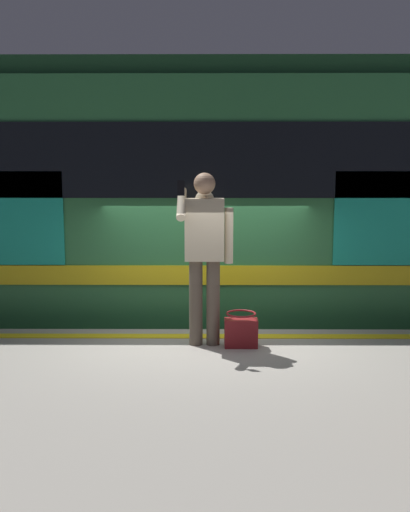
% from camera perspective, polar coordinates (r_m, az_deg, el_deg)
% --- Properties ---
extents(ground_plane, '(24.03, 24.03, 0.00)m').
position_cam_1_polar(ground_plane, '(7.00, 0.04, -16.08)').
color(ground_plane, '#4C4742').
extents(platform, '(14.66, 4.00, 1.10)m').
position_cam_1_polar(platform, '(4.96, -0.09, -19.79)').
color(platform, '#9E998E').
rests_on(platform, ground).
extents(safety_line, '(14.37, 0.16, 0.01)m').
position_cam_1_polar(safety_line, '(6.33, 0.03, -8.05)').
color(safety_line, yellow).
rests_on(safety_line, platform).
extents(track_rail_near, '(19.06, 0.08, 0.16)m').
position_cam_1_polar(track_rail_near, '(8.17, 0.09, -11.83)').
color(track_rail_near, slate).
rests_on(track_rail_near, ground).
extents(track_rail_far, '(19.06, 0.08, 0.16)m').
position_cam_1_polar(track_rail_far, '(9.53, 0.13, -8.88)').
color(track_rail_far, slate).
rests_on(track_rail_far, ground).
extents(train_carriage, '(13.49, 3.03, 4.13)m').
position_cam_1_polar(train_carriage, '(8.39, -0.47, 6.34)').
color(train_carriage, '#2D723F').
rests_on(train_carriage, ground).
extents(passenger, '(0.57, 0.55, 1.79)m').
position_cam_1_polar(passenger, '(5.84, -0.03, 1.19)').
color(passenger, brown).
rests_on(passenger, platform).
extents(handbag, '(0.34, 0.31, 0.36)m').
position_cam_1_polar(handbag, '(5.94, 3.63, -7.53)').
color(handbag, maroon).
rests_on(handbag, platform).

